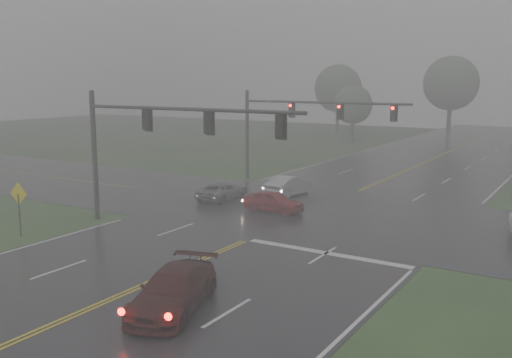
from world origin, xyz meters
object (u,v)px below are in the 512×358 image
Objects in this scene: sedan_maroon at (174,310)px; signal_gantry_near at (149,133)px; car_grey at (223,200)px; sedan_red at (273,212)px; sedan_silver at (290,196)px; signal_gantry_far at (293,118)px.

signal_gantry_near is at bearing 117.78° from sedan_maroon.
sedan_maroon is 1.17× the size of car_grey.
car_grey is at bearing 73.59° from sedan_red.
sedan_silver is 5.01m from car_grey.
signal_gantry_near is (-8.54, 8.34, 5.39)m from sedan_maroon.
sedan_maroon is 27.01m from signal_gantry_far.
signal_gantry_near reaches higher than sedan_silver.
sedan_maroon is 1.16× the size of sedan_silver.
sedan_maroon is at bearing -71.23° from signal_gantry_far.
signal_gantry_far reaches higher than sedan_maroon.
signal_gantry_near is at bearing 88.22° from sedan_silver.
car_grey is at bearing 97.41° from signal_gantry_near.
car_grey is at bearing 101.87° from sedan_maroon.
sedan_red is 0.89× the size of sedan_silver.
sedan_maroon is at bearing 115.49° from sedan_silver.
sedan_silver is at bearing 16.67° from sedan_red.
sedan_maroon is 13.10m from signal_gantry_near.
signal_gantry_near reaches higher than signal_gantry_far.
signal_gantry_far reaches higher than sedan_silver.
signal_gantry_near reaches higher than car_grey.
sedan_silver is 13.59m from signal_gantry_near.
signal_gantry_near reaches higher than sedan_maroon.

